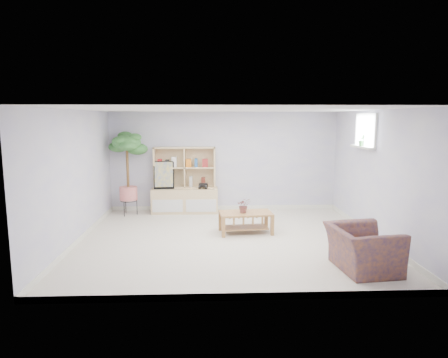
{
  "coord_description": "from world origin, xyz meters",
  "views": [
    {
      "loc": [
        -0.38,
        -7.17,
        2.25
      ],
      "look_at": [
        -0.08,
        0.2,
        1.12
      ],
      "focal_mm": 32.0,
      "sensor_mm": 36.0,
      "label": 1
    }
  ],
  "objects_px": {
    "storage_unit": "(185,180)",
    "armchair": "(363,246)",
    "coffee_table": "(246,223)",
    "floor_tree": "(128,174)"
  },
  "relations": [
    {
      "from": "storage_unit",
      "to": "armchair",
      "type": "relative_size",
      "value": 1.56
    },
    {
      "from": "storage_unit",
      "to": "floor_tree",
      "type": "relative_size",
      "value": 0.81
    },
    {
      "from": "storage_unit",
      "to": "coffee_table",
      "type": "distance_m",
      "value": 2.28
    },
    {
      "from": "coffee_table",
      "to": "floor_tree",
      "type": "bearing_deg",
      "value": 142.78
    },
    {
      "from": "storage_unit",
      "to": "floor_tree",
      "type": "height_order",
      "value": "floor_tree"
    },
    {
      "from": "floor_tree",
      "to": "armchair",
      "type": "bearing_deg",
      "value": -41.02
    },
    {
      "from": "armchair",
      "to": "floor_tree",
      "type": "bearing_deg",
      "value": 42.51
    },
    {
      "from": "storage_unit",
      "to": "coffee_table",
      "type": "bearing_deg",
      "value": -54.08
    },
    {
      "from": "storage_unit",
      "to": "coffee_table",
      "type": "xyz_separation_m",
      "value": [
        1.3,
        -1.79,
        -0.58
      ]
    },
    {
      "from": "coffee_table",
      "to": "floor_tree",
      "type": "height_order",
      "value": "floor_tree"
    }
  ]
}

